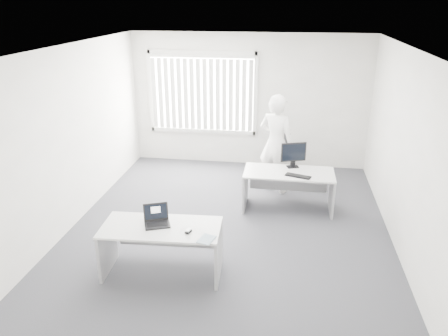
# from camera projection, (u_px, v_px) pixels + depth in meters

# --- Properties ---
(ground) EXTENTS (6.00, 6.00, 0.00)m
(ground) POSITION_uv_depth(u_px,v_px,m) (229.00, 228.00, 6.98)
(ground) COLOR #4A4B51
(ground) RESTS_ON ground
(wall_back) EXTENTS (5.00, 0.02, 2.80)m
(wall_back) POSITION_uv_depth(u_px,v_px,m) (249.00, 101.00, 9.23)
(wall_back) COLOR white
(wall_back) RESTS_ON ground
(wall_front) EXTENTS (5.00, 0.02, 2.80)m
(wall_front) POSITION_uv_depth(u_px,v_px,m) (181.00, 255.00, 3.71)
(wall_front) COLOR white
(wall_front) RESTS_ON ground
(wall_left) EXTENTS (0.02, 6.00, 2.80)m
(wall_left) POSITION_uv_depth(u_px,v_px,m) (71.00, 137.00, 6.82)
(wall_left) COLOR white
(wall_left) RESTS_ON ground
(wall_right) EXTENTS (0.02, 6.00, 2.80)m
(wall_right) POSITION_uv_depth(u_px,v_px,m) (406.00, 153.00, 6.12)
(wall_right) COLOR white
(wall_right) RESTS_ON ground
(ceiling) EXTENTS (5.00, 6.00, 0.02)m
(ceiling) POSITION_uv_depth(u_px,v_px,m) (230.00, 48.00, 5.96)
(ceiling) COLOR silver
(ceiling) RESTS_ON wall_back
(window) EXTENTS (2.32, 0.06, 1.76)m
(window) POSITION_uv_depth(u_px,v_px,m) (202.00, 93.00, 9.28)
(window) COLOR silver
(window) RESTS_ON wall_back
(blinds) EXTENTS (2.20, 0.10, 1.50)m
(blinds) POSITION_uv_depth(u_px,v_px,m) (202.00, 95.00, 9.24)
(blinds) COLOR silver
(blinds) RESTS_ON wall_back
(desk_near) EXTENTS (1.57, 0.80, 0.70)m
(desk_near) POSITION_uv_depth(u_px,v_px,m) (162.00, 240.00, 5.67)
(desk_near) COLOR silver
(desk_near) RESTS_ON ground
(desk_far) EXTENTS (1.52, 0.71, 0.69)m
(desk_far) POSITION_uv_depth(u_px,v_px,m) (288.00, 182.00, 7.45)
(desk_far) COLOR silver
(desk_far) RESTS_ON ground
(office_chair) EXTENTS (0.54, 0.54, 0.93)m
(office_chair) POSITION_uv_depth(u_px,v_px,m) (279.00, 166.00, 8.74)
(office_chair) COLOR black
(office_chair) RESTS_ON ground
(person) EXTENTS (0.80, 0.68, 1.86)m
(person) POSITION_uv_depth(u_px,v_px,m) (276.00, 144.00, 8.04)
(person) COLOR white
(person) RESTS_ON ground
(laptop) EXTENTS (0.40, 0.38, 0.25)m
(laptop) POSITION_uv_depth(u_px,v_px,m) (157.00, 217.00, 5.58)
(laptop) COLOR black
(laptop) RESTS_ON desk_near
(paper_sheet) EXTENTS (0.29, 0.22, 0.00)m
(paper_sheet) POSITION_uv_depth(u_px,v_px,m) (191.00, 230.00, 5.51)
(paper_sheet) COLOR white
(paper_sheet) RESTS_ON desk_near
(mouse) EXTENTS (0.08, 0.11, 0.04)m
(mouse) POSITION_uv_depth(u_px,v_px,m) (188.00, 231.00, 5.45)
(mouse) COLOR silver
(mouse) RESTS_ON paper_sheet
(booklet) EXTENTS (0.22, 0.27, 0.01)m
(booklet) POSITION_uv_depth(u_px,v_px,m) (206.00, 239.00, 5.29)
(booklet) COLOR white
(booklet) RESTS_ON desk_near
(keyboard) EXTENTS (0.44, 0.27, 0.02)m
(keyboard) POSITION_uv_depth(u_px,v_px,m) (298.00, 176.00, 7.18)
(keyboard) COLOR black
(keyboard) RESTS_ON desk_far
(monitor) EXTENTS (0.46, 0.27, 0.44)m
(monitor) POSITION_uv_depth(u_px,v_px,m) (293.00, 155.00, 7.51)
(monitor) COLOR black
(monitor) RESTS_ON desk_far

